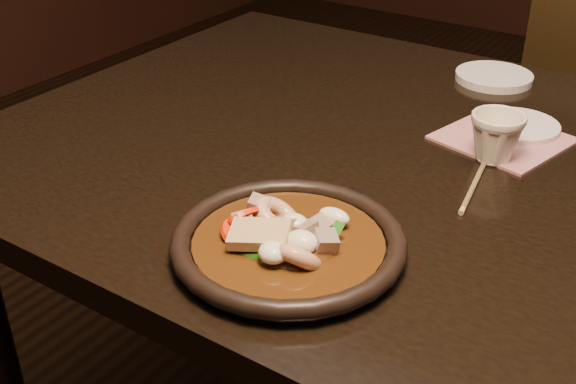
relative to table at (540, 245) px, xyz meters
The scene contains 8 objects.
table is the anchor object (origin of this frame).
plate 0.37m from the table, 124.72° to the right, with size 0.26×0.26×0.03m.
stirfry 0.37m from the table, 124.99° to the right, with size 0.15×0.13×0.05m.
saucer_left 0.40m from the table, 120.26° to the left, with size 0.13×0.13×0.01m, color silver.
saucer_right 0.21m from the table, 120.91° to the left, with size 0.12×0.12×0.01m, color silver.
tea_cup 0.16m from the table, 152.15° to the left, with size 0.07×0.07×0.07m, color silver.
chopsticks 0.12m from the table, behind, with size 0.05×0.24×0.01m.
napkin 0.18m from the table, 131.10° to the left, with size 0.16×0.16×0.00m, color #AF6C71.
Camera 1 is at (0.16, -0.84, 1.21)m, focal length 45.00 mm.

